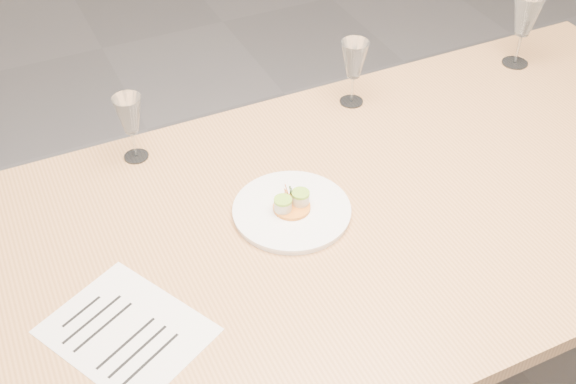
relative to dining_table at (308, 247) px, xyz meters
name	(u,v)px	position (x,y,z in m)	size (l,w,h in m)	color
dining_table	(308,247)	(0.00, 0.00, 0.00)	(2.40, 1.00, 0.75)	tan
dinner_plate	(292,210)	(-0.02, 0.05, 0.08)	(0.27, 0.27, 0.07)	white
recipe_sheet	(126,331)	(-0.45, -0.11, 0.07)	(0.35, 0.37, 0.00)	white
wine_glass_1	(129,117)	(-0.28, 0.41, 0.19)	(0.07, 0.07, 0.18)	white
wine_glass_2	(354,61)	(0.33, 0.39, 0.20)	(0.07, 0.07, 0.19)	white
wine_glass_3	(526,17)	(0.87, 0.36, 0.22)	(0.09, 0.09, 0.22)	white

